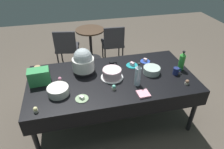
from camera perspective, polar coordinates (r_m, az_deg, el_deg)
ground at (r=3.14m, az=0.00°, el=-12.15°), size 9.00×9.00×0.00m
potluck_table at (r=2.69m, az=0.00°, el=-1.97°), size 2.20×1.10×0.75m
frosted_layer_cake at (r=2.61m, az=0.05°, el=0.25°), size 0.30×0.30×0.13m
slow_cooker at (r=2.71m, az=-8.27°, el=3.62°), size 0.31×0.31×0.35m
glass_salad_bowl at (r=2.77m, az=11.30°, el=1.21°), size 0.23×0.23×0.09m
ceramic_snack_bowl at (r=2.43m, az=-15.17°, el=-4.49°), size 0.25×0.25×0.10m
dessert_plate_teal at (r=2.91m, az=5.80°, el=2.75°), size 0.17×0.17×0.05m
dessert_plate_sage at (r=2.33m, az=-8.64°, el=-6.77°), size 0.15×0.15×0.04m
dessert_plate_cobalt at (r=3.04m, az=9.50°, el=3.87°), size 0.15×0.15×0.05m
cupcake_berry at (r=2.69m, az=20.75°, el=-2.06°), size 0.05×0.05×0.07m
cupcake_lemon at (r=2.43m, az=0.55°, el=-3.72°), size 0.05×0.05×0.07m
cupcake_vanilla at (r=2.29m, az=-21.08°, el=-9.42°), size 0.05×0.05×0.07m
cupcake_rose at (r=2.65m, az=-14.70°, el=-1.40°), size 0.05×0.05×0.07m
soda_bottle_water at (r=2.46m, az=7.42°, el=-0.13°), size 0.08×0.08×0.32m
soda_bottle_lime_soda at (r=2.92m, az=19.41°, el=3.65°), size 0.08×0.08×0.29m
coffee_mug_navy at (r=2.83m, az=17.91°, el=0.96°), size 0.12×0.08×0.10m
coffee_mug_tan at (r=2.92m, az=-20.43°, el=1.42°), size 0.13×0.08×0.09m
coffee_mug_black at (r=2.85m, az=-0.01°, el=2.98°), size 0.12×0.08×0.09m
soda_carton at (r=2.66m, az=-20.17°, el=-0.59°), size 0.27×0.18×0.20m
paper_napkin_stack at (r=2.39m, az=8.96°, el=-5.50°), size 0.15×0.15×0.02m
maroon_chair_left at (r=4.15m, az=-12.87°, el=7.89°), size 0.51×0.51×0.85m
maroon_chair_right at (r=4.24m, az=0.28°, el=9.37°), size 0.46×0.46×0.85m
round_cafe_table at (r=4.37m, az=-6.21°, el=10.05°), size 0.60×0.60×0.72m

